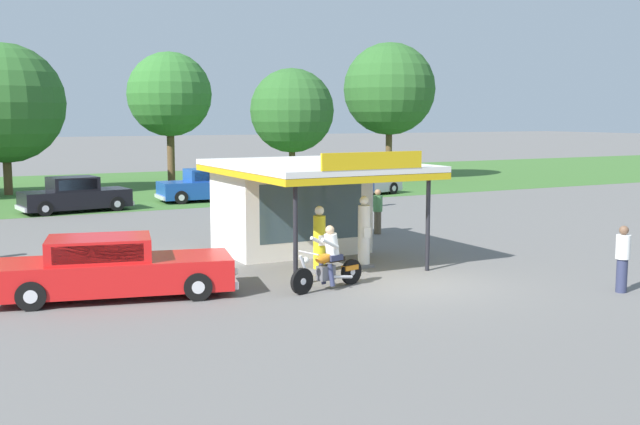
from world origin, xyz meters
TOP-DOWN VIEW (x-y plane):
  - ground_plane at (0.00, 0.00)m, footprint 300.00×300.00m
  - grass_verge_strip at (0.00, 30.00)m, footprint 120.00×24.00m
  - service_station_kiosk at (-0.60, 5.35)m, footprint 4.93×6.70m
  - gas_pump_nearside at (-1.30, 2.44)m, footprint 0.44×0.44m
  - gas_pump_offside at (0.11, 2.44)m, footprint 0.44×0.44m
  - motorcycle_with_rider at (-2.06, 0.50)m, footprint 2.24×0.83m
  - featured_classic_sedan at (-6.94, 2.09)m, footprint 5.75×2.94m
  - parked_car_back_row_far_left at (10.23, 19.51)m, footprint 5.11×3.12m
  - parked_car_back_row_right at (1.88, 20.68)m, footprint 5.08×2.18m
  - parked_car_back_row_far_right at (-4.83, 19.21)m, footprint 4.98×2.40m
  - bystander_leaning_by_kiosk at (4.04, -3.09)m, footprint 0.34×0.34m
  - bystander_strolling_foreground at (3.70, 7.46)m, footprint 0.34×0.34m
  - bystander_standing_back_lot at (7.77, 14.60)m, footprint 0.34×0.34m
  - tree_oak_left at (17.38, 28.17)m, footprint 6.19×6.19m
  - tree_oak_far_right at (2.87, 30.23)m, footprint 5.15×5.15m
  - tree_oak_distant_spare at (-6.83, 28.46)m, footprint 6.41×6.41m
  - tree_oak_far_left at (10.00, 27.60)m, footprint 5.27×5.27m

SIDE VIEW (x-z plane):
  - ground_plane at x=0.00m, z-range 0.00..0.00m
  - grass_verge_strip at x=0.00m, z-range 0.00..0.01m
  - motorcycle_with_rider at x=-2.06m, z-range -0.14..1.44m
  - featured_classic_sedan at x=-6.94m, z-range -0.05..1.39m
  - parked_car_back_row_far_left at x=10.23m, z-range -0.06..1.40m
  - parked_car_back_row_far_right at x=-4.83m, z-range -0.07..1.49m
  - parked_car_back_row_right at x=1.88m, z-range -0.08..1.53m
  - bystander_standing_back_lot at x=7.77m, z-range 0.03..1.53m
  - gas_pump_nearside at x=-1.30m, z-range -0.08..1.74m
  - bystander_strolling_foreground at x=3.70m, z-range 0.04..1.67m
  - bystander_leaning_by_kiosk at x=4.04m, z-range 0.04..1.67m
  - gas_pump_offside at x=0.11m, z-range -0.08..1.94m
  - service_station_kiosk at x=-0.60m, z-range 0.03..3.36m
  - tree_oak_far_left at x=10.00m, z-range 0.88..8.10m
  - tree_oak_distant_spare at x=-6.83m, z-range 0.77..8.90m
  - tree_oak_far_right at x=2.87m, z-range 1.48..9.63m
  - tree_oak_left at x=17.38m, z-range 1.40..10.57m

